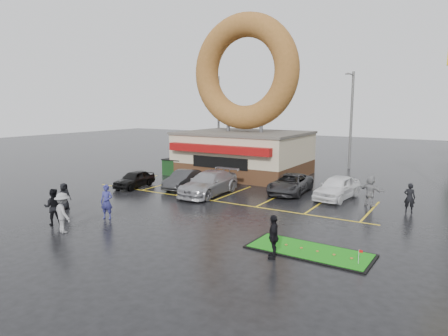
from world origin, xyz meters
The scene contains 18 objects.
ground centered at (0.00, 0.00, 0.00)m, with size 120.00×120.00×0.00m, color black.
donut_shop centered at (-3.00, 12.97, 4.46)m, with size 10.20×8.70×13.50m.
streetlight_left centered at (-10.00, 19.92, 4.78)m, with size 0.40×2.21×9.00m.
streetlight_mid centered at (4.00, 20.92, 4.78)m, with size 0.40×2.21×9.00m.
car_black centered at (-7.15, 3.89, 0.61)m, with size 1.45×3.60×1.23m, color black.
car_dgrey centered at (-3.84, 5.48, 0.66)m, with size 1.39×3.98×1.31m, color #29292B.
car_silver centered at (-1.18, 4.72, 0.78)m, with size 2.17×5.35×1.55m, color #9B9A9F.
car_grey centered at (3.31, 8.00, 0.65)m, with size 2.16×4.68×1.30m, color #2B2B2D.
car_white centered at (6.52, 7.95, 0.75)m, with size 1.77×4.40×1.50m, color white.
person_blue centered at (-2.62, -2.87, 0.91)m, with size 0.67×0.44×1.83m, color navy.
person_blackjkt centered at (-4.07, -5.02, 0.92)m, with size 0.90×0.70×1.84m, color black.
person_hoodie centered at (-2.60, -5.57, 0.96)m, with size 1.24×0.71×1.91m, color gray.
person_bystander centered at (-6.23, -2.76, 0.76)m, with size 0.75×0.49×1.53m, color black.
person_cameraman centered at (7.19, -3.35, 0.88)m, with size 1.03×0.43×1.75m, color black.
person_walker_near centered at (8.68, 7.29, 0.91)m, with size 1.69×0.54×1.83m, color gray.
person_walker_far centered at (10.87, 6.94, 0.82)m, with size 0.60×0.39×1.65m, color black.
dumpster centered at (-7.94, 9.59, 0.65)m, with size 1.80×1.20×1.30m, color #173E19.
putting_green centered at (8.19, -1.97, 0.04)m, with size 5.12×2.35×0.63m.
Camera 1 is at (13.33, -17.14, 5.96)m, focal length 32.00 mm.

